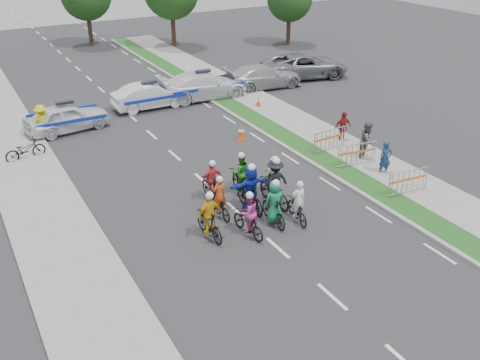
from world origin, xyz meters
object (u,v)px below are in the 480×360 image
civilian_sedan (263,76)px  police_car_2 (203,85)px  barrier_0 (408,183)px  rider_4 (274,186)px  rider_1 (274,207)px  rider_9 (212,185)px  civilian_suv (305,66)px  spectator_1 (368,141)px  rider_6 (219,202)px  rider_0 (297,207)px  barrier_2 (330,141)px  marshal_hiviz (42,122)px  police_car_1 (150,96)px  police_car_0 (67,117)px  rider_3 (209,220)px  rider_2 (248,219)px  cone_0 (241,133)px  rider_5 (250,191)px  cone_1 (258,102)px  spectator_2 (343,127)px  rider_7 (274,179)px  barrier_1 (357,155)px  rider_8 (240,178)px  spectator_0 (385,158)px  parked_bike (25,150)px

civilian_sedan → police_car_2: bearing=95.1°
barrier_0 → rider_4: bearing=158.6°
rider_1 → rider_9: 2.97m
civilian_suv → spectator_1: 13.90m
rider_6 → rider_0: bearing=143.8°
barrier_2 → spectator_1: bearing=-60.4°
marshal_hiviz → police_car_1: bearing=-157.3°
police_car_0 → police_car_1: bearing=-83.8°
spectator_1 → marshal_hiviz: bearing=113.0°
rider_0 → police_car_0: (-5.26, 13.53, 0.18)m
rider_3 → barrier_0: (8.44, -1.11, -0.16)m
police_car_0 → rider_2: bearing=-175.1°
cone_0 → rider_5: bearing=-116.8°
rider_0 → cone_1: 12.87m
police_car_0 → barrier_2: size_ratio=2.18×
police_car_0 → civilian_sedan: civilian_sedan is taller
rider_2 → spectator_2: size_ratio=1.12×
barrier_0 → rider_6: bearing=162.8°
rider_6 → rider_7: (2.75, 0.46, 0.11)m
rider_3 → barrier_1: rider_3 is taller
spectator_2 → cone_1: bearing=102.1°
civilian_sedan → rider_6: bearing=146.7°
police_car_0 → rider_4: bearing=-165.1°
police_car_1 → marshal_hiviz: marshal_hiviz is taller
rider_2 → police_car_1: size_ratio=0.40×
rider_2 → barrier_1: (7.16, 2.54, -0.10)m
rider_8 → police_car_0: rider_8 is taller
rider_3 → rider_4: rider_4 is taller
rider_2 → rider_8: rider_8 is taller
civilian_suv → barrier_0: civilian_suv is taller
civilian_suv → cone_0: civilian_suv is taller
rider_4 → rider_7: size_ratio=1.19×
rider_0 → rider_5: rider_5 is taller
rider_0 → barrier_1: size_ratio=0.87×
police_car_2 → barrier_1: 12.48m
spectator_2 → civilian_sedan: bearing=85.4°
rider_4 → rider_6: bearing=-7.6°
rider_8 → rider_0: bearing=113.9°
spectator_0 → parked_bike: (-13.41, 9.44, -0.30)m
rider_1 → rider_6: bearing=-41.1°
rider_4 → police_car_2: bearing=-105.1°
rider_2 → police_car_0: 13.85m
cone_0 → parked_bike: (-9.96, 2.80, 0.15)m
spectator_1 → rider_7: bearing=159.2°
civilian_sedan → barrier_2: size_ratio=2.61×
rider_1 → rider_6: (-1.48, 1.52, -0.16)m
police_car_0 → parked_bike: size_ratio=2.32×
rider_8 → police_car_1: (0.68, 11.93, 0.04)m
rider_2 → spectator_2: bearing=-154.4°
police_car_0 → marshal_hiviz: (-1.31, -0.54, 0.16)m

